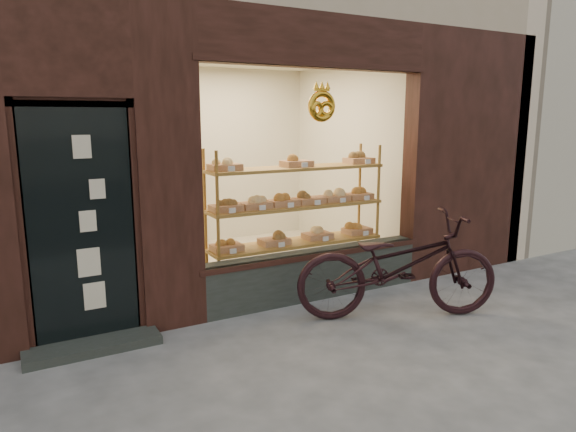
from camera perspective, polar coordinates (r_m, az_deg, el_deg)
ground at (r=4.20m, az=13.62°, el=-18.40°), size 90.00×90.00×0.00m
neighbor_right at (r=14.83m, az=28.51°, el=19.25°), size 12.00×7.00×9.00m
display_shelf at (r=6.12m, az=0.94°, el=-0.22°), size 2.20×0.45×1.70m
bicycle at (r=5.38m, az=12.11°, el=-5.41°), size 2.20×1.48×1.09m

